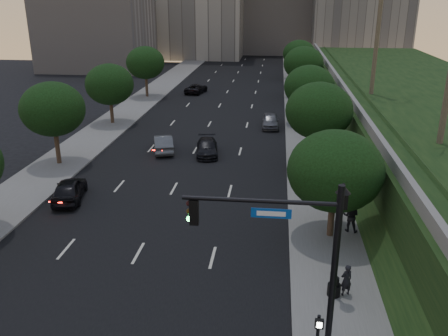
# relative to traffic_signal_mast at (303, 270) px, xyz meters

# --- Properties ---
(ground) EXTENTS (160.00, 160.00, 0.00)m
(ground) POSITION_rel_traffic_signal_mast_xyz_m (-8.19, 1.54, -3.67)
(ground) COLOR black
(ground) RESTS_ON ground
(road_surface) EXTENTS (16.00, 140.00, 0.02)m
(road_surface) POSITION_rel_traffic_signal_mast_xyz_m (-8.19, 31.54, -3.66)
(road_surface) COLOR black
(road_surface) RESTS_ON ground
(sidewalk_right) EXTENTS (4.50, 140.00, 0.15)m
(sidewalk_right) POSITION_rel_traffic_signal_mast_xyz_m (2.06, 31.54, -3.60)
(sidewalk_right) COLOR slate
(sidewalk_right) RESTS_ON ground
(sidewalk_left) EXTENTS (4.50, 140.00, 0.15)m
(sidewalk_left) POSITION_rel_traffic_signal_mast_xyz_m (-18.44, 31.54, -3.60)
(sidewalk_left) COLOR slate
(sidewalk_left) RESTS_ON ground
(embankment) EXTENTS (18.00, 90.00, 4.00)m
(embankment) POSITION_rel_traffic_signal_mast_xyz_m (13.81, 29.54, -1.67)
(embankment) COLOR black
(embankment) RESTS_ON ground
(parapet_wall) EXTENTS (0.35, 90.00, 0.70)m
(parapet_wall) POSITION_rel_traffic_signal_mast_xyz_m (5.31, 29.54, 0.68)
(parapet_wall) COLOR slate
(parapet_wall) RESTS_ON embankment
(office_block_filler) EXTENTS (18.00, 16.00, 14.00)m
(office_block_filler) POSITION_rel_traffic_signal_mast_xyz_m (-34.19, 71.54, 3.33)
(office_block_filler) COLOR #A9A29B
(office_block_filler) RESTS_ON ground
(tree_right_a) EXTENTS (5.20, 5.20, 6.24)m
(tree_right_a) POSITION_rel_traffic_signal_mast_xyz_m (2.11, 9.54, 0.35)
(tree_right_a) COLOR #38281C
(tree_right_a) RESTS_ON ground
(tree_right_b) EXTENTS (5.20, 5.20, 6.74)m
(tree_right_b) POSITION_rel_traffic_signal_mast_xyz_m (2.11, 21.54, 0.84)
(tree_right_b) COLOR #38281C
(tree_right_b) RESTS_ON ground
(tree_right_c) EXTENTS (5.20, 5.20, 6.24)m
(tree_right_c) POSITION_rel_traffic_signal_mast_xyz_m (2.11, 34.54, 0.35)
(tree_right_c) COLOR #38281C
(tree_right_c) RESTS_ON ground
(tree_right_d) EXTENTS (5.20, 5.20, 6.74)m
(tree_right_d) POSITION_rel_traffic_signal_mast_xyz_m (2.11, 48.54, 0.84)
(tree_right_d) COLOR #38281C
(tree_right_d) RESTS_ON ground
(tree_right_e) EXTENTS (5.20, 5.20, 6.24)m
(tree_right_e) POSITION_rel_traffic_signal_mast_xyz_m (2.11, 63.54, 0.35)
(tree_right_e) COLOR #38281C
(tree_right_e) RESTS_ON ground
(tree_left_b) EXTENTS (5.00, 5.00, 6.71)m
(tree_left_b) POSITION_rel_traffic_signal_mast_xyz_m (-18.49, 19.54, 0.90)
(tree_left_b) COLOR #38281C
(tree_left_b) RESTS_ON ground
(tree_left_c) EXTENTS (5.00, 5.00, 6.34)m
(tree_left_c) POSITION_rel_traffic_signal_mast_xyz_m (-18.49, 32.54, 0.53)
(tree_left_c) COLOR #38281C
(tree_left_c) RESTS_ON ground
(tree_left_d) EXTENTS (5.00, 5.00, 6.71)m
(tree_left_d) POSITION_rel_traffic_signal_mast_xyz_m (-18.49, 46.54, 0.90)
(tree_left_d) COLOR #38281C
(tree_left_d) RESTS_ON ground
(traffic_signal_mast) EXTENTS (5.68, 0.56, 7.00)m
(traffic_signal_mast) POSITION_rel_traffic_signal_mast_xyz_m (0.00, 0.00, 0.00)
(traffic_signal_mast) COLOR black
(traffic_signal_mast) RESTS_ON ground
(street_lamp) EXTENTS (0.64, 0.64, 5.62)m
(street_lamp) POSITION_rel_traffic_signal_mast_xyz_m (1.73, 3.73, -1.04)
(street_lamp) COLOR black
(street_lamp) RESTS_ON ground
(sedan_near_left) EXTENTS (2.67, 4.70, 1.51)m
(sedan_near_left) POSITION_rel_traffic_signal_mast_xyz_m (-14.69, 12.91, -2.92)
(sedan_near_left) COLOR black
(sedan_near_left) RESTS_ON ground
(sedan_mid_left) EXTENTS (2.76, 4.73, 1.47)m
(sedan_mid_left) POSITION_rel_traffic_signal_mast_xyz_m (-10.91, 23.92, -2.94)
(sedan_mid_left) COLOR #505458
(sedan_mid_left) RESTS_ON ground
(sedan_far_left) EXTENTS (2.98, 4.94, 1.28)m
(sedan_far_left) POSITION_rel_traffic_signal_mast_xyz_m (-12.42, 50.20, -3.03)
(sedan_far_left) COLOR black
(sedan_far_left) RESTS_ON ground
(sedan_near_right) EXTENTS (2.44, 4.66, 1.29)m
(sedan_near_right) POSITION_rel_traffic_signal_mast_xyz_m (-6.96, 23.38, -3.03)
(sedan_near_right) COLOR black
(sedan_near_right) RESTS_ON ground
(sedan_far_right) EXTENTS (1.90, 4.38, 1.47)m
(sedan_far_right) POSITION_rel_traffic_signal_mast_xyz_m (-1.75, 32.96, -2.94)
(sedan_far_right) COLOR #5A5C62
(sedan_far_right) RESTS_ON ground
(pedestrian_a) EXTENTS (0.66, 0.56, 1.52)m
(pedestrian_a) POSITION_rel_traffic_signal_mast_xyz_m (2.25, 3.82, -2.76)
(pedestrian_a) COLOR black
(pedestrian_a) RESTS_ON sidewalk_right
(pedestrian_b) EXTENTS (1.07, 0.93, 1.89)m
(pedestrian_b) POSITION_rel_traffic_signal_mast_xyz_m (3.29, 10.17, -2.58)
(pedestrian_b) COLOR black
(pedestrian_b) RESTS_ON sidewalk_right
(pedestrian_c) EXTENTS (1.09, 0.53, 1.80)m
(pedestrian_c) POSITION_rel_traffic_signal_mast_xyz_m (2.06, 17.38, -2.62)
(pedestrian_c) COLOR black
(pedestrian_c) RESTS_ON sidewalk_right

